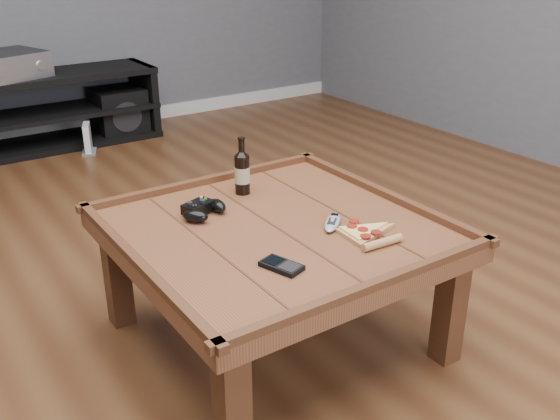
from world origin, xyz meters
TOP-DOWN VIEW (x-y plane):
  - ground at (0.00, 0.00)m, footprint 6.00×6.00m
  - baseboard at (0.00, 2.99)m, footprint 5.00×0.02m
  - coffee_table at (0.00, 0.00)m, footprint 1.03×1.03m
  - media_console at (0.00, 2.75)m, footprint 1.40×0.45m
  - beer_bottle at (0.06, 0.32)m, footprint 0.06×0.06m
  - game_controller at (-0.16, 0.22)m, footprint 0.18×0.16m
  - pizza_slice at (0.20, -0.22)m, footprint 0.18×0.27m
  - smartphone at (-0.14, -0.24)m, footprint 0.10×0.14m
  - remote_control at (0.17, -0.10)m, footprint 0.15×0.14m
  - av_receiver at (-0.25, 2.74)m, footprint 0.56×0.51m
  - subwoofer at (0.46, 2.74)m, footprint 0.34×0.35m
  - game_console at (0.13, 2.46)m, footprint 0.14×0.18m

SIDE VIEW (x-z plane):
  - ground at x=0.00m, z-range 0.00..0.00m
  - baseboard at x=0.00m, z-range 0.00..0.10m
  - game_console at x=0.13m, z-range -0.01..0.19m
  - subwoofer at x=0.46m, z-range 0.00..0.34m
  - media_console at x=0.00m, z-range 0.00..0.50m
  - coffee_table at x=0.00m, z-range 0.15..0.63m
  - smartphone at x=-0.14m, z-range 0.45..0.47m
  - pizza_slice at x=0.20m, z-range 0.45..0.47m
  - remote_control at x=0.17m, z-range 0.45..0.47m
  - game_controller at x=-0.16m, z-range 0.45..0.50m
  - beer_bottle at x=0.06m, z-range 0.43..0.65m
  - av_receiver at x=-0.25m, z-range 0.50..0.66m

